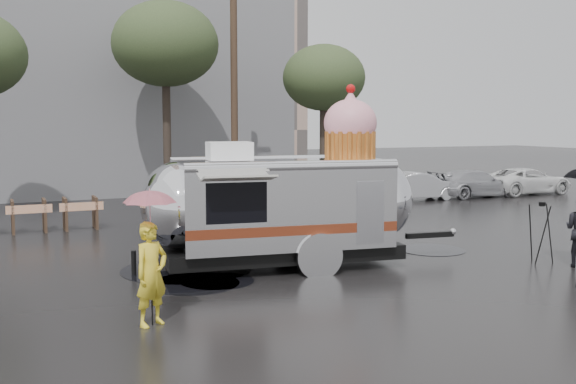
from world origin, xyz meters
name	(u,v)px	position (x,y,z in m)	size (l,w,h in m)	color
ground	(355,288)	(0.00, 0.00, 0.00)	(120.00, 120.00, 0.00)	black
puddles	(347,276)	(0.38, 0.98, 0.01)	(10.53, 8.62, 0.01)	black
grey_building	(40,56)	(-4.00, 24.00, 6.50)	(22.00, 12.00, 13.00)	slate
utility_pole	(234,89)	(2.50, 14.00, 4.62)	(1.60, 0.28, 9.00)	#473323
tree_mid	(165,45)	(0.00, 15.00, 6.34)	(4.20, 4.20, 8.03)	#382D26
tree_right	(324,79)	(6.00, 13.00, 5.06)	(3.36, 3.36, 6.42)	#382D26
barricade_row	(29,215)	(-5.55, 9.96, 0.52)	(4.30, 0.80, 1.00)	#473323
parked_cars	(452,182)	(11.78, 12.00, 0.72)	(13.20, 1.90, 1.50)	silver
airstream_trailer	(284,201)	(-0.42, 2.53, 1.51)	(7.93, 3.33, 4.30)	silver
person_left	(151,274)	(-4.28, -0.78, 0.86)	(0.62, 0.41, 1.72)	yellow
umbrella_pink	(150,211)	(-4.28, -0.78, 1.91)	(1.06, 1.06, 2.27)	pink
tripod	(541,227)	(5.24, 0.30, 0.86)	(0.55, 0.61, 1.47)	black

